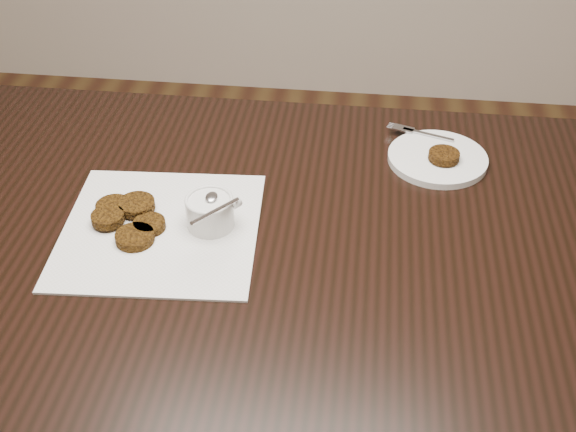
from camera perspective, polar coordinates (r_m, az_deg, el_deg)
The scene contains 5 objects.
table at distance 1.51m, azimuth -2.74°, elevation -12.03°, with size 1.40×0.90×0.75m, color black.
napkin at distance 1.26m, azimuth -10.11°, elevation -1.05°, with size 0.34×0.34×0.00m, color silver.
sauce_ramekin at distance 1.21m, azimuth -6.33°, elevation 1.44°, with size 0.11×0.11×0.12m, color silver, non-canonical shape.
patty_cluster at distance 1.28m, azimuth -13.00°, elevation 0.02°, with size 0.21×0.21×0.02m, color #58350B, non-canonical shape.
plate_with_patty at distance 1.43m, azimuth 11.86°, elevation 4.75°, with size 0.19×0.19×0.03m, color silver, non-canonical shape.
Camera 1 is at (0.17, -0.86, 1.53)m, focal length 44.64 mm.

